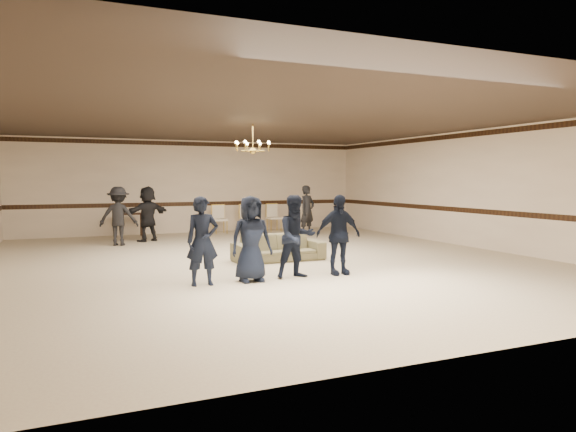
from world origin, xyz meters
The scene contains 16 objects.
room centered at (0.00, 0.00, 1.60)m, with size 12.01×14.01×3.21m.
chair_rail centered at (0.00, 6.99, 1.00)m, with size 12.00×0.02×0.14m, color black.
crown_molding centered at (0.00, 6.99, 3.08)m, with size 12.00×0.02×0.14m, color black.
chandelier centered at (0.00, 1.00, 2.88)m, with size 0.94×0.94×0.89m, color gold, non-canonical shape.
boy_a centered at (-2.09, -2.23, 0.78)m, with size 0.57×0.37×1.57m, color black.
boy_b centered at (-1.19, -2.23, 0.78)m, with size 0.77×0.50×1.57m, color black.
boy_c centered at (-0.29, -2.23, 0.78)m, with size 0.76×0.59×1.57m, color black.
boy_d centered at (0.61, -2.23, 0.78)m, with size 0.92×0.38×1.57m, color black.
settee centered at (0.20, -0.14, 0.30)m, with size 2.07×0.81×0.61m, color brown.
adult_left centered at (-2.86, 4.20, 0.83)m, with size 1.07×0.61×1.65m, color black.
adult_mid centered at (-1.96, 4.90, 0.83)m, with size 1.53×0.49×1.65m, color black.
adult_right centered at (3.14, 4.50, 0.83)m, with size 0.60×0.40×1.65m, color black.
banquet_chair_left centered at (0.67, 6.28, 0.48)m, with size 0.47×0.47×0.97m, color #F1E5CB, non-canonical shape.
banquet_chair_mid centered at (1.67, 6.28, 0.48)m, with size 0.47×0.47×0.97m, color #F1E5CB, non-canonical shape.
banquet_chair_right centered at (2.67, 6.28, 0.48)m, with size 0.47×0.47×0.97m, color #F1E5CB, non-canonical shape.
console_table centered at (-2.33, 6.48, 0.38)m, with size 0.91×0.39×0.77m, color black.
Camera 1 is at (-4.36, -11.30, 1.87)m, focal length 33.11 mm.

